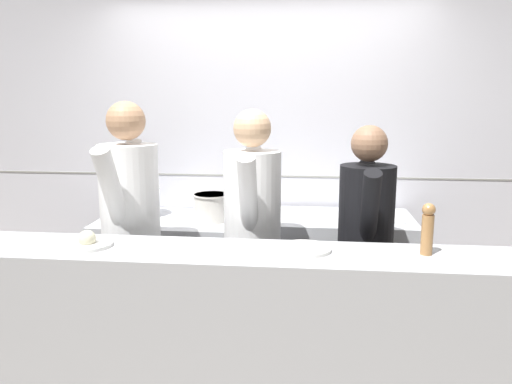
{
  "coord_description": "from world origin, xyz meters",
  "views": [
    {
      "loc": [
        0.33,
        -2.54,
        1.77
      ],
      "look_at": [
        -0.02,
        0.67,
        1.15
      ],
      "focal_mm": 35.0,
      "sensor_mm": 36.0,
      "label": 1
    }
  ],
  "objects": [
    {
      "name": "chefs_knife",
      "position": [
        0.77,
        0.86,
        0.93
      ],
      "size": [
        0.38,
        0.06,
        0.02
      ],
      "color": "#B7BABF",
      "rests_on": "prep_counter"
    },
    {
      "name": "plated_dish_main",
      "position": [
        -0.81,
        -0.17,
        1.03
      ],
      "size": [
        0.26,
        0.26,
        0.09
      ],
      "color": "white",
      "rests_on": "pass_counter"
    },
    {
      "name": "chef_line",
      "position": [
        0.67,
        0.39,
        0.9
      ],
      "size": [
        0.34,
        0.7,
        1.61
      ],
      "rotation": [
        0.0,
        0.0,
        -0.03
      ],
      "color": "black",
      "rests_on": "ground_plane"
    },
    {
      "name": "pass_counter",
      "position": [
        -0.07,
        -0.17,
        0.5
      ],
      "size": [
        3.14,
        0.45,
        1.01
      ],
      "color": "#B7BABF",
      "rests_on": "ground_plane"
    },
    {
      "name": "wall_back_tiled",
      "position": [
        0.0,
        1.39,
        1.3
      ],
      "size": [
        8.0,
        0.06,
        2.6
      ],
      "color": "silver",
      "rests_on": "ground_plane"
    },
    {
      "name": "chef_head_cook",
      "position": [
        -0.75,
        0.31,
        0.97
      ],
      "size": [
        0.38,
        0.76,
        1.74
      ],
      "rotation": [
        0.0,
        0.0,
        -0.08
      ],
      "color": "black",
      "rests_on": "ground_plane"
    },
    {
      "name": "prep_counter",
      "position": [
        0.55,
        0.99,
        0.46
      ],
      "size": [
        1.05,
        0.65,
        0.92
      ],
      "color": "#B7BABF",
      "rests_on": "ground_plane"
    },
    {
      "name": "oven_range",
      "position": [
        -0.61,
        0.99,
        0.44
      ],
      "size": [
        1.21,
        0.71,
        0.88
      ],
      "color": "#232326",
      "rests_on": "ground_plane"
    },
    {
      "name": "stock_pot",
      "position": [
        -0.96,
        1.04,
        0.99
      ],
      "size": [
        0.32,
        0.32,
        0.22
      ],
      "color": "#B7BABF",
      "rests_on": "oven_range"
    },
    {
      "name": "sauce_pot",
      "position": [
        -0.38,
        0.95,
        0.98
      ],
      "size": [
        0.27,
        0.27,
        0.2
      ],
      "color": "beige",
      "rests_on": "oven_range"
    },
    {
      "name": "chef_sous",
      "position": [
        -0.01,
        0.38,
        0.95
      ],
      "size": [
        0.35,
        0.74,
        1.7
      ],
      "rotation": [
        0.0,
        0.0,
        0.01
      ],
      "color": "black",
      "rests_on": "ground_plane"
    },
    {
      "name": "plated_dish_appetiser",
      "position": [
        0.31,
        -0.12,
        1.02
      ],
      "size": [
        0.27,
        0.27,
        0.02
      ],
      "color": "white",
      "rests_on": "pass_counter"
    },
    {
      "name": "pepper_mill",
      "position": [
        0.9,
        -0.12,
        1.14
      ],
      "size": [
        0.06,
        0.06,
        0.26
      ],
      "color": "#AD7A47",
      "rests_on": "pass_counter"
    }
  ]
}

